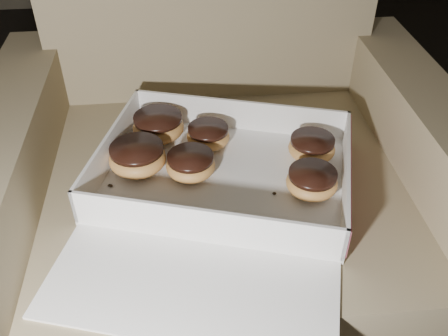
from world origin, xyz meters
name	(u,v)px	position (x,y,z in m)	size (l,w,h in m)	color
armchair	(221,197)	(-0.58, 0.30, 0.29)	(0.90, 0.76, 0.94)	#897A57
bakery_box	(221,190)	(-0.59, 0.16, 0.43)	(0.58, 0.63, 0.07)	white
donut_a	(208,135)	(-0.60, 0.31, 0.45)	(0.09, 0.09, 0.04)	#E1904E
donut_b	(137,157)	(-0.74, 0.25, 0.45)	(0.11, 0.11, 0.05)	#E1904E
donut_c	(312,147)	(-0.41, 0.25, 0.45)	(0.09, 0.09, 0.05)	#E1904E
donut_d	(312,181)	(-0.43, 0.15, 0.45)	(0.09, 0.09, 0.05)	#E1904E
donut_e	(191,164)	(-0.64, 0.22, 0.45)	(0.09, 0.09, 0.05)	#E1904E
donut_f	(158,126)	(-0.70, 0.35, 0.45)	(0.10, 0.10, 0.05)	#E1904E
crumb_a	(274,193)	(-0.50, 0.15, 0.43)	(0.01, 0.01, 0.00)	black
crumb_b	(260,220)	(-0.53, 0.09, 0.43)	(0.01, 0.01, 0.00)	black
crumb_c	(111,186)	(-0.79, 0.20, 0.43)	(0.01, 0.01, 0.00)	black
crumb_d	(110,185)	(-0.79, 0.20, 0.43)	(0.01, 0.01, 0.00)	black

